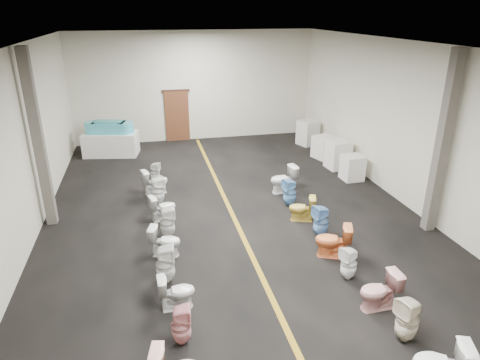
% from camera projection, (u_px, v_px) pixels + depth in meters
% --- Properties ---
extents(floor, '(16.00, 16.00, 0.00)m').
position_uv_depth(floor, '(235.00, 221.00, 11.44)').
color(floor, black).
rests_on(floor, ground).
extents(ceiling, '(16.00, 16.00, 0.00)m').
position_uv_depth(ceiling, '(235.00, 45.00, 9.76)').
color(ceiling, black).
rests_on(ceiling, ground).
extents(wall_back, '(10.00, 0.00, 10.00)m').
position_uv_depth(wall_back, '(195.00, 87.00, 17.84)').
color(wall_back, beige).
rests_on(wall_back, ground).
extents(wall_left, '(0.00, 16.00, 16.00)m').
position_uv_depth(wall_left, '(17.00, 154.00, 9.57)').
color(wall_left, beige).
rests_on(wall_left, ground).
extents(wall_right, '(0.00, 16.00, 16.00)m').
position_uv_depth(wall_right, '(414.00, 128.00, 11.62)').
color(wall_right, beige).
rests_on(wall_right, ground).
extents(aisle_stripe, '(0.12, 15.60, 0.01)m').
position_uv_depth(aisle_stripe, '(235.00, 221.00, 11.43)').
color(aisle_stripe, '#8C6814').
rests_on(aisle_stripe, floor).
extents(back_door, '(1.00, 0.10, 2.10)m').
position_uv_depth(back_door, '(177.00, 116.00, 18.06)').
color(back_door, '#562D19').
rests_on(back_door, floor).
extents(door_frame, '(1.15, 0.08, 0.10)m').
position_uv_depth(door_frame, '(176.00, 91.00, 17.67)').
color(door_frame, '#331C11').
rests_on(door_frame, back_door).
extents(column_left, '(0.25, 0.25, 4.50)m').
position_uv_depth(column_left, '(38.00, 141.00, 10.52)').
color(column_left, '#59544C').
rests_on(column_left, floor).
extents(column_right, '(0.25, 0.25, 4.50)m').
position_uv_depth(column_right, '(442.00, 145.00, 10.22)').
color(column_right, '#59544C').
rests_on(column_right, floor).
extents(display_table, '(2.14, 1.34, 0.88)m').
position_uv_depth(display_table, '(111.00, 144.00, 16.45)').
color(display_table, silver).
rests_on(display_table, floor).
extents(bathtub, '(1.82, 0.97, 0.55)m').
position_uv_depth(bathtub, '(109.00, 128.00, 16.22)').
color(bathtub, '#41AABC').
rests_on(bathtub, display_table).
extents(appliance_crate_a, '(0.66, 0.66, 0.82)m').
position_uv_depth(appliance_crate_a, '(352.00, 168.00, 14.08)').
color(appliance_crate_a, silver).
rests_on(appliance_crate_a, floor).
extents(appliance_crate_b, '(0.78, 0.78, 0.99)m').
position_uv_depth(appliance_crate_b, '(338.00, 155.00, 15.07)').
color(appliance_crate_b, white).
rests_on(appliance_crate_b, floor).
extents(appliance_crate_c, '(0.92, 0.92, 0.84)m').
position_uv_depth(appliance_crate_c, '(325.00, 147.00, 16.14)').
color(appliance_crate_c, silver).
rests_on(appliance_crate_c, floor).
extents(appliance_crate_d, '(0.90, 0.90, 1.00)m').
position_uv_depth(appliance_crate_d, '(308.00, 133.00, 17.70)').
color(appliance_crate_d, silver).
rests_on(appliance_crate_d, floor).
extents(toilet_left_3, '(0.37, 0.37, 0.75)m').
position_uv_depth(toilet_left_3, '(181.00, 325.00, 7.13)').
color(toilet_left_3, pink).
rests_on(toilet_left_3, floor).
extents(toilet_left_4, '(0.70, 0.41, 0.70)m').
position_uv_depth(toilet_left_4, '(177.00, 292.00, 8.01)').
color(toilet_left_4, silver).
rests_on(toilet_left_4, floor).
extents(toilet_left_5, '(0.42, 0.41, 0.86)m').
position_uv_depth(toilet_left_5, '(165.00, 264.00, 8.72)').
color(toilet_left_5, silver).
rests_on(toilet_left_5, floor).
extents(toilet_left_6, '(0.79, 0.59, 0.72)m').
position_uv_depth(toilet_left_6, '(165.00, 241.00, 9.73)').
color(toilet_left_6, silver).
rests_on(toilet_left_6, floor).
extents(toilet_left_7, '(0.40, 0.40, 0.80)m').
position_uv_depth(toilet_left_7, '(167.00, 222.00, 10.49)').
color(toilet_left_7, silver).
rests_on(toilet_left_7, floor).
extents(toilet_left_8, '(0.77, 0.57, 0.71)m').
position_uv_depth(toilet_left_8, '(163.00, 207.00, 11.40)').
color(toilet_left_8, silver).
rests_on(toilet_left_8, floor).
extents(toilet_left_9, '(0.48, 0.47, 0.84)m').
position_uv_depth(toilet_left_9, '(157.00, 191.00, 12.25)').
color(toilet_left_9, white).
rests_on(toilet_left_9, floor).
extents(toilet_left_10, '(0.86, 0.63, 0.79)m').
position_uv_depth(toilet_left_10, '(155.00, 182.00, 12.99)').
color(toilet_left_10, white).
rests_on(toilet_left_10, floor).
extents(toilet_left_11, '(0.41, 0.41, 0.69)m').
position_uv_depth(toilet_left_11, '(155.00, 173.00, 13.84)').
color(toilet_left_11, silver).
rests_on(toilet_left_11, floor).
extents(toilet_right_2, '(0.49, 0.48, 0.85)m').
position_uv_depth(toilet_right_2, '(407.00, 319.00, 7.19)').
color(toilet_right_2, beige).
rests_on(toilet_right_2, floor).
extents(toilet_right_3, '(0.76, 0.44, 0.77)m').
position_uv_depth(toilet_right_3, '(379.00, 291.00, 7.97)').
color(toilet_right_3, '#D89B99').
rests_on(toilet_right_3, floor).
extents(toilet_right_4, '(0.43, 0.42, 0.74)m').
position_uv_depth(toilet_right_4, '(349.00, 263.00, 8.87)').
color(toilet_right_4, white).
rests_on(toilet_right_4, floor).
extents(toilet_right_5, '(0.90, 0.71, 0.81)m').
position_uv_depth(toilet_right_5, '(333.00, 241.00, 9.65)').
color(toilet_right_5, orange).
rests_on(toilet_right_5, floor).
extents(toilet_right_6, '(0.45, 0.44, 0.84)m').
position_uv_depth(toilet_right_6, '(321.00, 221.00, 10.52)').
color(toilet_right_6, '#6D9FD5').
rests_on(toilet_right_6, floor).
extents(toilet_right_7, '(0.78, 0.59, 0.70)m').
position_uv_depth(toilet_right_7, '(302.00, 208.00, 11.34)').
color(toilet_right_7, gold).
rests_on(toilet_right_7, floor).
extents(toilet_right_8, '(0.45, 0.44, 0.82)m').
position_uv_depth(toilet_right_8, '(290.00, 192.00, 12.19)').
color(toilet_right_8, '#6CA8DD').
rests_on(toilet_right_8, floor).
extents(toilet_right_9, '(0.88, 0.58, 0.84)m').
position_uv_depth(toilet_right_9, '(283.00, 179.00, 13.09)').
color(toilet_right_9, white).
rests_on(toilet_right_9, floor).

